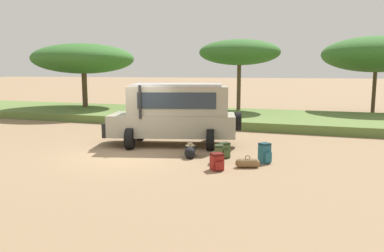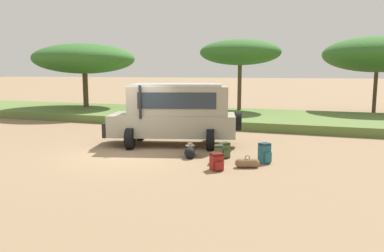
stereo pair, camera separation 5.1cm
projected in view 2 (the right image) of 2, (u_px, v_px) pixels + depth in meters
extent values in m
plane|color=#8C7051|center=(126.00, 155.00, 13.17)|extent=(320.00, 320.00, 0.00)
cube|color=#5B7538|center=(210.00, 117.00, 22.54)|extent=(120.00, 7.00, 0.44)
cube|color=gray|center=(173.00, 124.00, 14.91)|extent=(5.23, 3.13, 0.84)
cube|color=gray|center=(179.00, 100.00, 14.75)|extent=(4.16, 2.74, 1.10)
cube|color=#232D38|center=(141.00, 101.00, 14.87)|extent=(0.47, 1.52, 0.77)
cube|color=#232D38|center=(176.00, 101.00, 13.85)|extent=(2.85, 0.82, 0.60)
cube|color=#232D38|center=(181.00, 97.00, 15.63)|extent=(2.85, 0.82, 0.60)
cube|color=#B7B7B7|center=(178.00, 85.00, 14.67)|extent=(3.76, 2.56, 0.10)
cube|color=black|center=(110.00, 128.00, 15.12)|extent=(0.58, 1.60, 0.56)
cylinder|color=black|center=(140.00, 102.00, 13.89)|extent=(0.10, 0.10, 1.25)
cylinder|color=black|center=(130.00, 139.00, 14.12)|extent=(0.48, 0.85, 0.80)
cylinder|color=black|center=(141.00, 131.00, 16.04)|extent=(0.48, 0.85, 0.80)
cylinder|color=black|center=(210.00, 140.00, 13.90)|extent=(0.48, 0.85, 0.80)
cylinder|color=black|center=(211.00, 131.00, 15.82)|extent=(0.48, 0.85, 0.80)
cylinder|color=black|center=(238.00, 121.00, 14.70)|extent=(0.41, 0.77, 0.74)
cube|color=#42562D|center=(224.00, 151.00, 12.74)|extent=(0.46, 0.45, 0.46)
cube|color=#42562D|center=(226.00, 154.00, 12.60)|extent=(0.27, 0.26, 0.25)
cube|color=#242F19|center=(224.00, 144.00, 12.71)|extent=(0.46, 0.45, 0.07)
cylinder|color=#242F19|center=(224.00, 150.00, 12.91)|extent=(0.04, 0.04, 0.39)
cylinder|color=#242F19|center=(219.00, 150.00, 12.85)|extent=(0.04, 0.04, 0.39)
cube|color=#42562D|center=(219.00, 155.00, 12.05)|extent=(0.31, 0.39, 0.51)
cube|color=#42562D|center=(214.00, 156.00, 12.09)|extent=(0.13, 0.27, 0.28)
cube|color=#242F19|center=(219.00, 146.00, 12.01)|extent=(0.32, 0.38, 0.07)
cylinder|color=#242F19|center=(223.00, 155.00, 11.95)|extent=(0.04, 0.04, 0.43)
cylinder|color=#242F19|center=(223.00, 154.00, 12.11)|extent=(0.04, 0.04, 0.43)
cube|color=maroon|center=(217.00, 163.00, 11.14)|extent=(0.46, 0.46, 0.45)
cube|color=maroon|center=(219.00, 166.00, 10.96)|extent=(0.25, 0.22, 0.25)
cube|color=#4D100E|center=(217.00, 154.00, 11.10)|extent=(0.46, 0.46, 0.07)
cylinder|color=#4D100E|center=(217.00, 161.00, 11.33)|extent=(0.04, 0.04, 0.38)
cylinder|color=#4D100E|center=(212.00, 161.00, 11.28)|extent=(0.04, 0.04, 0.38)
cube|color=#235B6B|center=(264.00, 154.00, 11.98)|extent=(0.42, 0.42, 0.59)
cube|color=#235B6B|center=(268.00, 157.00, 11.84)|extent=(0.22, 0.24, 0.32)
cube|color=#13323A|center=(265.00, 144.00, 11.94)|extent=(0.42, 0.42, 0.07)
cylinder|color=#13323A|center=(263.00, 153.00, 12.15)|extent=(0.04, 0.04, 0.50)
cylinder|color=#13323A|center=(259.00, 153.00, 12.08)|extent=(0.04, 0.04, 0.50)
cylinder|color=black|center=(190.00, 152.00, 12.87)|extent=(0.51, 0.63, 0.36)
sphere|color=black|center=(190.00, 150.00, 13.14)|extent=(0.36, 0.36, 0.36)
sphere|color=black|center=(190.00, 153.00, 12.60)|extent=(0.36, 0.36, 0.36)
torus|color=black|center=(190.00, 146.00, 12.84)|extent=(0.07, 0.16, 0.16)
cylinder|color=beige|center=(190.00, 145.00, 12.94)|extent=(0.34, 0.34, 0.02)
cylinder|color=beige|center=(190.00, 144.00, 12.93)|extent=(0.17, 0.17, 0.09)
cylinder|color=brown|center=(247.00, 163.00, 11.42)|extent=(0.55, 0.43, 0.28)
sphere|color=brown|center=(255.00, 163.00, 11.43)|extent=(0.28, 0.28, 0.28)
sphere|color=brown|center=(240.00, 163.00, 11.42)|extent=(0.28, 0.28, 0.28)
torus|color=#493721|center=(247.00, 158.00, 11.40)|extent=(0.16, 0.08, 0.16)
cylinder|color=brown|center=(86.00, 92.00, 26.13)|extent=(0.35, 0.35, 2.92)
ellipsoid|color=#336628|center=(84.00, 59.00, 25.79)|extent=(6.97, 6.75, 2.04)
cylinder|color=brown|center=(239.00, 90.00, 24.07)|extent=(0.25, 0.25, 3.43)
ellipsoid|color=#336628|center=(240.00, 52.00, 23.72)|extent=(5.16, 4.77, 1.62)
cylinder|color=brown|center=(375.00, 93.00, 24.42)|extent=(0.24, 0.24, 3.03)
ellipsoid|color=#336628|center=(378.00, 54.00, 24.06)|extent=(6.84, 6.84, 2.30)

